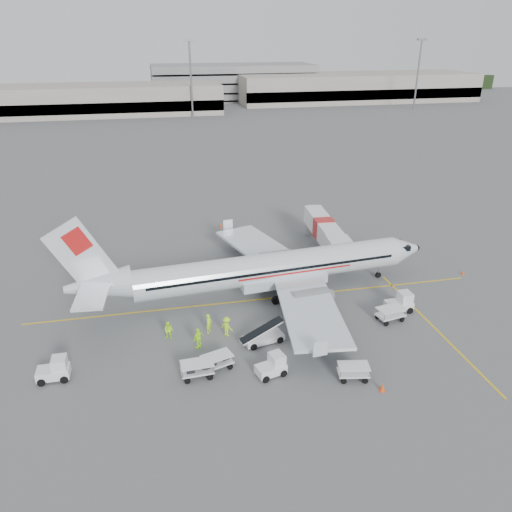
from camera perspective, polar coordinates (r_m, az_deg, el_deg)
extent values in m
plane|color=#56595B|center=(49.20, 0.50, -4.98)|extent=(360.00, 360.00, 0.00)
cube|color=yellow|center=(49.20, 0.50, -4.97)|extent=(44.00, 0.20, 0.01)
cube|color=yellow|center=(47.71, 19.51, -7.53)|extent=(0.20, 20.00, 0.01)
cone|color=#EA4D16|center=(58.49, 22.59, -1.71)|extent=(0.33, 0.33, 0.54)
cone|color=#EA4D16|center=(67.28, -4.08, 3.54)|extent=(0.41, 0.41, 0.67)
cone|color=#EA4D16|center=(38.72, 14.25, -14.30)|extent=(0.42, 0.42, 0.68)
imported|color=#A9ED1B|center=(43.86, -5.40, -7.68)|extent=(0.74, 0.78, 1.79)
imported|color=#A9ED1B|center=(43.48, -9.94, -8.39)|extent=(0.97, 0.87, 1.65)
imported|color=#A9ED1B|center=(43.31, -3.35, -8.04)|extent=(1.28, 1.31, 1.80)
imported|color=#A9ED1B|center=(41.96, -6.60, -9.31)|extent=(1.14, 1.02, 1.85)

